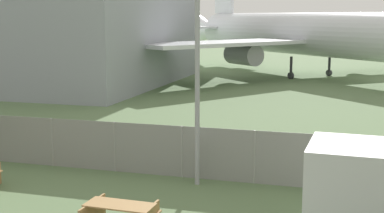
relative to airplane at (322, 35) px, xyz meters
The scene contains 4 objects.
hangar_building 27.73m from the airplane, 162.07° to the right, with size 28.79×21.59×13.89m.
perimeter_fence 32.26m from the airplane, 95.49° to the right, with size 56.07×0.07×1.83m.
airplane is the anchor object (origin of this frame).
light_mast 32.72m from the airplane, 94.11° to the right, with size 0.44×0.44×9.35m.
Camera 1 is at (5.39, -7.46, 5.58)m, focal length 50.00 mm.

